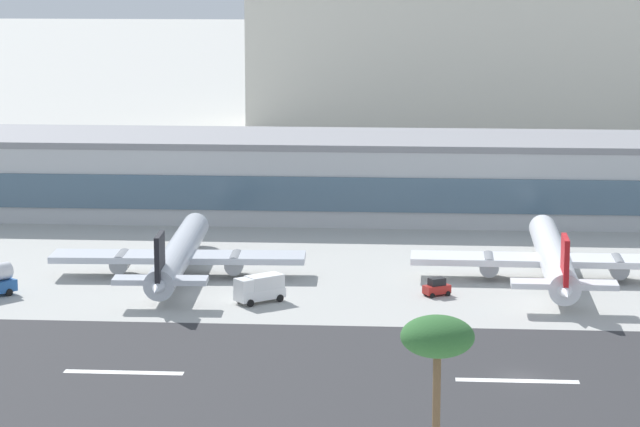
{
  "coord_description": "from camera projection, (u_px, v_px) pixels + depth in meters",
  "views": [
    {
      "loc": [
        -9.8,
        -136.26,
        41.69
      ],
      "look_at": [
        -22.84,
        42.95,
        8.14
      ],
      "focal_mm": 80.34,
      "sensor_mm": 36.0,
      "label": 1
    }
  ],
  "objects": [
    {
      "name": "runway_strip",
      "position": [
        521.0,
        381.0,
        139.27
      ],
      "size": [
        800.0,
        38.68,
        0.08
      ],
      "primitive_type": "cube",
      "color": "#2D2D30",
      "rests_on": "ground_plane"
    },
    {
      "name": "airliner_black_tail_gate_0",
      "position": [
        177.0,
        256.0,
        182.79
      ],
      "size": [
        32.83,
        41.9,
        8.74
      ],
      "rotation": [
        0.0,
        0.0,
        1.61
      ],
      "color": "silver",
      "rests_on": "ground_plane"
    },
    {
      "name": "ground_plane",
      "position": [
        520.0,
        378.0,
        140.54
      ],
      "size": [
        1400.0,
        1400.0,
        0.0
      ],
      "primitive_type": "plane",
      "color": "#A8A8A3"
    },
    {
      "name": "runway_centreline_dash_3",
      "position": [
        124.0,
        372.0,
        142.06
      ],
      "size": [
        12.0,
        1.2,
        0.01
      ],
      "primitive_type": "cube",
      "color": "white",
      "rests_on": "runway_strip"
    },
    {
      "name": "palm_tree_1",
      "position": [
        437.0,
        340.0,
        109.1
      ],
      "size": [
        5.7,
        5.7,
        14.02
      ],
      "color": "brown",
      "rests_on": "ground_plane"
    },
    {
      "name": "service_baggage_tug_0",
      "position": [
        437.0,
        287.0,
        173.5
      ],
      "size": [
        3.57,
        3.08,
        2.2
      ],
      "rotation": [
        0.0,
        0.0,
        0.54
      ],
      "color": "#B2231E",
      "rests_on": "ground_plane"
    },
    {
      "name": "runway_centreline_dash_4",
      "position": [
        517.0,
        381.0,
        139.29
      ],
      "size": [
        12.0,
        1.2,
        0.01
      ],
      "primitive_type": "cube",
      "color": "white",
      "rests_on": "runway_strip"
    },
    {
      "name": "airliner_red_tail_gate_1",
      "position": [
        554.0,
        259.0,
        180.7
      ],
      "size": [
        36.17,
        42.58,
        8.89
      ],
      "rotation": [
        0.0,
        0.0,
        1.56
      ],
      "color": "white",
      "rests_on": "ground_plane"
    },
    {
      "name": "distant_hotel_block",
      "position": [
        503.0,
        34.0,
        336.63
      ],
      "size": [
        118.18,
        36.95,
        43.16
      ],
      "primitive_type": "cube",
      "color": "beige",
      "rests_on": "ground_plane"
    },
    {
      "name": "terminal_building",
      "position": [
        359.0,
        176.0,
        224.56
      ],
      "size": [
        149.98,
        22.43,
        12.58
      ],
      "color": "#B7BABC",
      "rests_on": "ground_plane"
    },
    {
      "name": "service_box_truck_1",
      "position": [
        260.0,
        288.0,
        170.04
      ],
      "size": [
        6.15,
        5.67,
        3.25
      ],
      "rotation": [
        0.0,
        0.0,
        3.83
      ],
      "color": "white",
      "rests_on": "ground_plane"
    }
  ]
}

